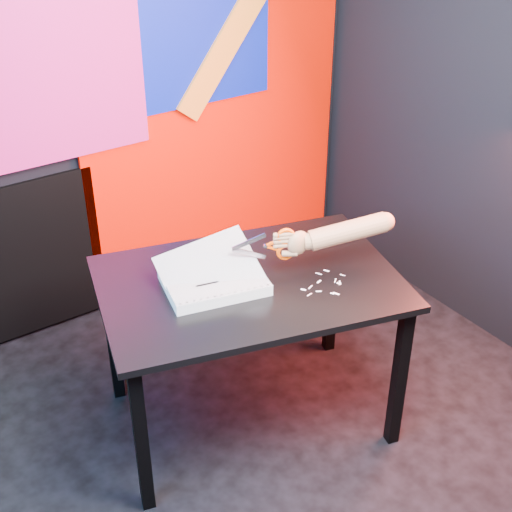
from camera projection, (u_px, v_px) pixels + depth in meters
room at (278, 178)px, 2.34m from camera, size 3.01×3.01×2.71m
backdrop at (118, 144)px, 3.61m from camera, size 2.88×0.05×2.08m
work_table at (249, 298)px, 2.96m from camera, size 1.39×1.10×0.75m
printout_stack at (214, 281)px, 2.86m from camera, size 0.45×0.37×0.21m
scissors at (281, 245)px, 2.86m from camera, size 0.24×0.11×0.15m
hand_forearm at (340, 233)px, 2.89m from camera, size 0.46×0.24×0.16m
paper_clippings at (325, 284)px, 2.89m from camera, size 0.22×0.18×0.00m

